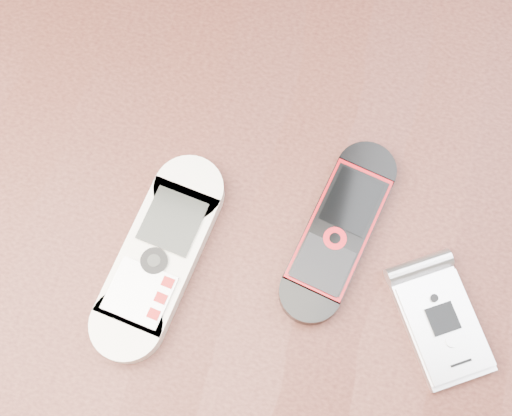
# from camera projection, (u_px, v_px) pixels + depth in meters

# --- Properties ---
(ground) EXTENTS (4.00, 4.00, 0.00)m
(ground) POSITION_uv_depth(u_px,v_px,m) (253.00, 336.00, 1.28)
(ground) COLOR #472B19
(ground) RESTS_ON ground
(table) EXTENTS (1.20, 0.80, 0.75)m
(table) POSITION_uv_depth(u_px,v_px,m) (251.00, 244.00, 0.67)
(table) COLOR black
(table) RESTS_ON ground
(nokia_white) EXTENTS (0.08, 0.18, 0.02)m
(nokia_white) POSITION_uv_depth(u_px,v_px,m) (159.00, 256.00, 0.55)
(nokia_white) COLOR white
(nokia_white) RESTS_ON table
(nokia_black_red) EXTENTS (0.08, 0.16, 0.02)m
(nokia_black_red) POSITION_uv_depth(u_px,v_px,m) (339.00, 230.00, 0.55)
(nokia_black_red) COLOR black
(nokia_black_red) RESTS_ON table
(motorola_razr) EXTENTS (0.10, 0.11, 0.02)m
(motorola_razr) POSITION_uv_depth(u_px,v_px,m) (442.00, 324.00, 0.53)
(motorola_razr) COLOR silver
(motorola_razr) RESTS_ON table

